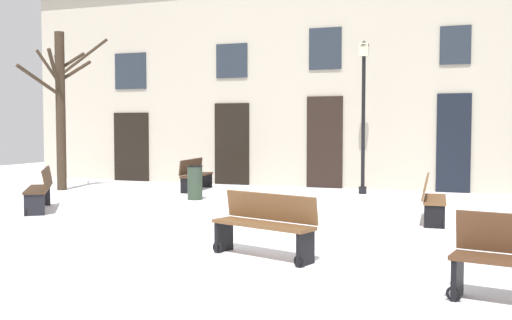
# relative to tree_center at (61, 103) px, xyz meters

# --- Properties ---
(ground_plane) EXTENTS (33.64, 33.64, 0.00)m
(ground_plane) POSITION_rel_tree_center_xyz_m (7.16, -4.63, -2.52)
(ground_plane) COLOR white
(building_facade) EXTENTS (21.03, 0.60, 6.71)m
(building_facade) POSITION_rel_tree_center_xyz_m (7.16, 3.49, 0.87)
(building_facade) COLOR #BCB29E
(building_facade) RESTS_ON ground
(tree_center) EXTENTS (2.01, 2.46, 4.58)m
(tree_center) POSITION_rel_tree_center_xyz_m (0.00, 0.00, 0.00)
(tree_center) COLOR #382B1E
(tree_center) RESTS_ON ground
(streetlamp) EXTENTS (0.30, 0.30, 4.19)m
(streetlamp) POSITION_rel_tree_center_xyz_m (8.41, 2.06, 0.02)
(streetlamp) COLOR black
(streetlamp) RESTS_ON ground
(litter_bin) EXTENTS (0.41, 0.41, 0.87)m
(litter_bin) POSITION_rel_tree_center_xyz_m (4.65, -0.72, -2.08)
(litter_bin) COLOR #2D3D2D
(litter_bin) RESTS_ON ground
(bench_near_lamp) EXTENTS (1.43, 1.74, 0.95)m
(bench_near_lamp) POSITION_rel_tree_center_xyz_m (2.30, -3.66, -2.03)
(bench_near_lamp) COLOR #3D2819
(bench_near_lamp) RESTS_ON ground
(bench_facing_shops) EXTENTS (0.55, 1.69, 0.91)m
(bench_facing_shops) POSITION_rel_tree_center_xyz_m (10.55, -2.34, -2.05)
(bench_facing_shops) COLOR brown
(bench_facing_shops) RESTS_ON ground
(bench_back_to_back_right) EXTENTS (0.63, 1.88, 0.92)m
(bench_back_to_back_right) POSITION_rel_tree_center_xyz_m (3.67, 1.29, -2.04)
(bench_back_to_back_right) COLOR #3D2819
(bench_back_to_back_right) RESTS_ON ground
(bench_by_litter_bin) EXTENTS (1.65, 0.91, 0.91)m
(bench_by_litter_bin) POSITION_rel_tree_center_xyz_m (8.56, -6.47, -2.04)
(bench_by_litter_bin) COLOR brown
(bench_by_litter_bin) RESTS_ON ground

